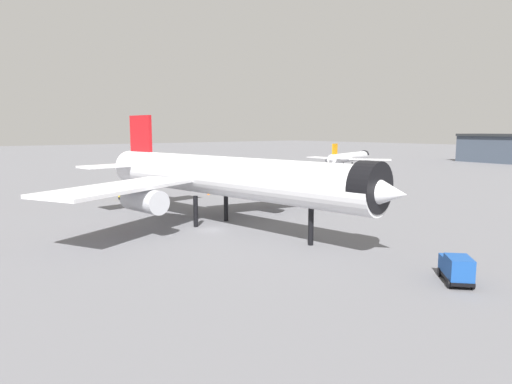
{
  "coord_description": "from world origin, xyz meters",
  "views": [
    {
      "loc": [
        60.29,
        -39.64,
        15.87
      ],
      "look_at": [
        6.43,
        4.0,
        6.45
      ],
      "focal_mm": 32.12,
      "sensor_mm": 36.0,
      "label": 1
    }
  ],
  "objects_px": {
    "airliner_far_taxiway": "(349,157)",
    "traffic_cone_near_nose": "(208,193)",
    "airliner_near_gate": "(221,177)",
    "baggage_cart_trailing": "(300,193)",
    "service_truck_front": "(456,268)",
    "baggage_tug_wing": "(126,195)"
  },
  "relations": [
    {
      "from": "airliner_near_gate",
      "to": "baggage_cart_trailing",
      "type": "distance_m",
      "value": 38.16
    },
    {
      "from": "baggage_cart_trailing",
      "to": "traffic_cone_near_nose",
      "type": "bearing_deg",
      "value": -73.32
    },
    {
      "from": "airliner_far_taxiway",
      "to": "service_truck_front",
      "type": "bearing_deg",
      "value": -153.44
    },
    {
      "from": "airliner_far_taxiway",
      "to": "baggage_cart_trailing",
      "type": "height_order",
      "value": "airliner_far_taxiway"
    },
    {
      "from": "service_truck_front",
      "to": "airliner_near_gate",
      "type": "bearing_deg",
      "value": 51.51
    },
    {
      "from": "airliner_far_taxiway",
      "to": "baggage_tug_wing",
      "type": "bearing_deg",
      "value": 174.46
    },
    {
      "from": "airliner_far_taxiway",
      "to": "traffic_cone_near_nose",
      "type": "height_order",
      "value": "airliner_far_taxiway"
    },
    {
      "from": "airliner_far_taxiway",
      "to": "baggage_cart_trailing",
      "type": "distance_m",
      "value": 84.42
    },
    {
      "from": "service_truck_front",
      "to": "baggage_cart_trailing",
      "type": "distance_m",
      "value": 63.24
    },
    {
      "from": "airliner_near_gate",
      "to": "traffic_cone_near_nose",
      "type": "xyz_separation_m",
      "value": [
        -32.44,
        18.62,
        -7.89
      ]
    },
    {
      "from": "airliner_near_gate",
      "to": "airliner_far_taxiway",
      "type": "height_order",
      "value": "airliner_near_gate"
    },
    {
      "from": "airliner_near_gate",
      "to": "traffic_cone_near_nose",
      "type": "height_order",
      "value": "airliner_near_gate"
    },
    {
      "from": "traffic_cone_near_nose",
      "to": "baggage_cart_trailing",
      "type": "bearing_deg",
      "value": 42.81
    },
    {
      "from": "airliner_far_taxiway",
      "to": "baggage_tug_wing",
      "type": "height_order",
      "value": "airliner_far_taxiway"
    },
    {
      "from": "service_truck_front",
      "to": "traffic_cone_near_nose",
      "type": "height_order",
      "value": "service_truck_front"
    },
    {
      "from": "baggage_cart_trailing",
      "to": "traffic_cone_near_nose",
      "type": "xyz_separation_m",
      "value": [
        -16.49,
        -15.28,
        -0.61
      ]
    },
    {
      "from": "airliner_near_gate",
      "to": "baggage_tug_wing",
      "type": "height_order",
      "value": "airliner_near_gate"
    },
    {
      "from": "airliner_far_taxiway",
      "to": "traffic_cone_near_nose",
      "type": "relative_size",
      "value": 54.29
    },
    {
      "from": "airliner_far_taxiway",
      "to": "traffic_cone_near_nose",
      "type": "distance_m",
      "value": 91.47
    },
    {
      "from": "airliner_far_taxiway",
      "to": "traffic_cone_near_nose",
      "type": "xyz_separation_m",
      "value": [
        27.83,
        -87.03,
        -4.35
      ]
    },
    {
      "from": "service_truck_front",
      "to": "traffic_cone_near_nose",
      "type": "xyz_separation_m",
      "value": [
        -71.51,
        15.9,
        -1.23
      ]
    },
    {
      "from": "airliner_far_taxiway",
      "to": "traffic_cone_near_nose",
      "type": "bearing_deg",
      "value": -179.69
    }
  ]
}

